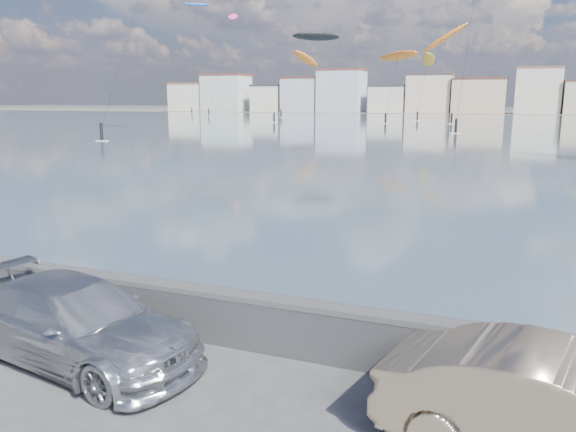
% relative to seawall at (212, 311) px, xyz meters
% --- Properties ---
extents(ground, '(700.00, 700.00, 0.00)m').
position_rel_seawall_xyz_m(ground, '(0.00, -2.70, -0.58)').
color(ground, '#333335').
rests_on(ground, ground).
extents(bay_water, '(500.00, 177.00, 0.00)m').
position_rel_seawall_xyz_m(bay_water, '(0.00, 88.80, -0.58)').
color(bay_water, '#3D5D65').
rests_on(bay_water, ground).
extents(far_shore_strip, '(500.00, 60.00, 0.00)m').
position_rel_seawall_xyz_m(far_shore_strip, '(0.00, 197.30, -0.57)').
color(far_shore_strip, '#4C473D').
rests_on(far_shore_strip, ground).
extents(seawall, '(400.00, 0.36, 1.08)m').
position_rel_seawall_xyz_m(seawall, '(0.00, 0.00, 0.00)').
color(seawall, '#28282B').
rests_on(seawall, ground).
extents(far_buildings, '(240.79, 13.26, 14.60)m').
position_rel_seawall_xyz_m(far_buildings, '(1.31, 183.30, 5.44)').
color(far_buildings, silver).
rests_on(far_buildings, ground).
extents(car_silver, '(5.05, 2.70, 1.39)m').
position_rel_seawall_xyz_m(car_silver, '(-1.74, -1.54, 0.11)').
color(car_silver, '#B2B5BA').
rests_on(car_silver, ground).
extents(car_champagne, '(4.68, 2.42, 1.47)m').
position_rel_seawall_xyz_m(car_champagne, '(5.76, -1.71, 0.15)').
color(car_champagne, tan).
rests_on(car_champagne, ground).
extents(kitesurfer_0, '(3.23, 19.36, 15.21)m').
position_rel_seawall_xyz_m(kitesurfer_0, '(-14.24, 125.59, 12.52)').
color(kitesurfer_0, '#BF8C19').
rests_on(kitesurfer_0, ground).
extents(kitesurfer_6, '(5.96, 16.74, 17.55)m').
position_rel_seawall_xyz_m(kitesurfer_6, '(-47.29, 134.91, 14.11)').
color(kitesurfer_6, orange).
rests_on(kitesurfer_6, ground).
extents(kitesurfer_8, '(10.12, 13.71, 14.06)m').
position_rel_seawall_xyz_m(kitesurfer_8, '(-17.08, 104.65, 12.01)').
color(kitesurfer_8, orange).
rests_on(kitesurfer_8, ground).
extents(kitesurfer_11, '(4.21, 18.22, 29.60)m').
position_rel_seawall_xyz_m(kitesurfer_11, '(-72.21, 142.10, 26.57)').
color(kitesurfer_11, '#E5338C').
rests_on(kitesurfer_11, ground).
extents(kitesurfer_12, '(7.30, 12.58, 34.09)m').
position_rel_seawall_xyz_m(kitesurfer_12, '(-89.50, 151.94, 32.32)').
color(kitesurfer_12, blue).
rests_on(kitesurfer_12, ground).
extents(kitesurfer_13, '(10.03, 19.57, 18.42)m').
position_rel_seawall_xyz_m(kitesurfer_13, '(-34.81, 106.97, 16.57)').
color(kitesurfer_13, black).
rests_on(kitesurfer_13, ground).
extents(kitesurfer_16, '(9.53, 16.06, 19.75)m').
position_rel_seawall_xyz_m(kitesurfer_16, '(-9.37, 112.80, 15.83)').
color(kitesurfer_16, orange).
rests_on(kitesurfer_16, ground).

